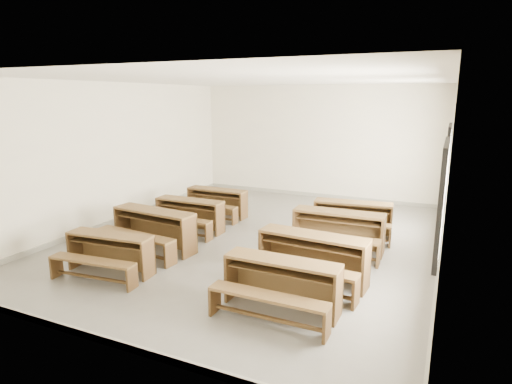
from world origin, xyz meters
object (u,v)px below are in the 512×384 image
at_px(desk_set_5, 312,255).
at_px(desk_set_7, 352,216).
at_px(desk_set_3, 216,201).
at_px(desk_set_2, 189,213).
at_px(desk_set_4, 281,282).
at_px(desk_set_6, 338,228).
at_px(desk_set_1, 152,227).
at_px(desk_set_0, 109,251).

distance_m(desk_set_5, desk_set_7, 2.60).
distance_m(desk_set_3, desk_set_7, 3.36).
xyz_separation_m(desk_set_2, desk_set_4, (3.13, -2.50, 0.02)).
xyz_separation_m(desk_set_3, desk_set_6, (3.30, -1.15, 0.05)).
xyz_separation_m(desk_set_4, desk_set_5, (0.11, 1.05, 0.03)).
relative_size(desk_set_1, desk_set_4, 1.11).
relative_size(desk_set_1, desk_set_6, 1.04).
distance_m(desk_set_0, desk_set_2, 2.50).
height_order(desk_set_0, desk_set_2, desk_set_2).
height_order(desk_set_2, desk_set_3, desk_set_2).
xyz_separation_m(desk_set_6, desk_set_7, (0.06, 1.04, -0.02)).
bearing_deg(desk_set_3, desk_set_1, -87.93).
bearing_deg(desk_set_5, desk_set_0, -157.81).
xyz_separation_m(desk_set_1, desk_set_4, (3.09, -1.21, -0.03)).
height_order(desk_set_1, desk_set_6, desk_set_1).
bearing_deg(desk_set_2, desk_set_0, -88.34).
relative_size(desk_set_1, desk_set_3, 1.19).
bearing_deg(desk_set_1, desk_set_0, -82.51).
bearing_deg(desk_set_4, desk_set_0, -179.41).
height_order(desk_set_0, desk_set_7, desk_set_7).
bearing_deg(desk_set_7, desk_set_4, -99.15).
xyz_separation_m(desk_set_0, desk_set_4, (3.05, 0.00, 0.03)).
bearing_deg(desk_set_1, desk_set_3, 96.73).
distance_m(desk_set_3, desk_set_5, 4.25).
relative_size(desk_set_1, desk_set_7, 1.07).
height_order(desk_set_5, desk_set_6, desk_set_5).
distance_m(desk_set_0, desk_set_3, 3.77).
bearing_deg(desk_set_5, desk_set_4, -92.33).
bearing_deg(desk_set_6, desk_set_7, 85.25).
bearing_deg(desk_set_5, desk_set_6, 92.98).
bearing_deg(desk_set_6, desk_set_3, 159.17).
xyz_separation_m(desk_set_0, desk_set_6, (3.18, 2.61, 0.06)).
height_order(desk_set_3, desk_set_6, desk_set_6).
bearing_deg(desk_set_1, desk_set_6, 28.63).
bearing_deg(desk_set_2, desk_set_5, -24.27).
bearing_deg(desk_set_2, desk_set_3, 91.46).
distance_m(desk_set_0, desk_set_6, 4.12).
bearing_deg(desk_set_6, desk_set_5, -92.35).
distance_m(desk_set_4, desk_set_6, 2.61).
height_order(desk_set_4, desk_set_7, same).
bearing_deg(desk_set_7, desk_set_5, -97.89).
bearing_deg(desk_set_6, desk_set_2, -179.57).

